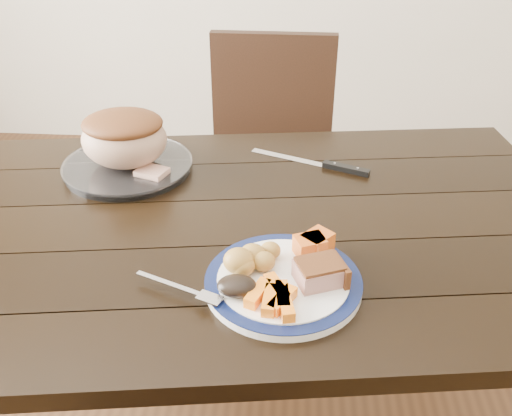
# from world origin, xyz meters

# --- Properties ---
(dining_table) EXTENTS (1.70, 1.10, 0.75)m
(dining_table) POSITION_xyz_m (-0.00, 0.00, 0.66)
(dining_table) COLOR black
(dining_table) RESTS_ON ground
(chair_far) EXTENTS (0.43, 0.44, 0.93)m
(chair_far) POSITION_xyz_m (0.08, 0.74, 0.52)
(chair_far) COLOR black
(chair_far) RESTS_ON ground
(dinner_plate) EXTENTS (0.29, 0.29, 0.02)m
(dinner_plate) POSITION_xyz_m (0.14, -0.21, 0.76)
(dinner_plate) COLOR white
(dinner_plate) RESTS_ON dining_table
(plate_rim) EXTENTS (0.29, 0.29, 0.02)m
(plate_rim) POSITION_xyz_m (0.14, -0.21, 0.77)
(plate_rim) COLOR #0B143A
(plate_rim) RESTS_ON dinner_plate
(serving_platter) EXTENTS (0.31, 0.31, 0.02)m
(serving_platter) POSITION_xyz_m (-0.26, 0.22, 0.76)
(serving_platter) COLOR white
(serving_platter) RESTS_ON dining_table
(pork_slice) EXTENTS (0.10, 0.09, 0.04)m
(pork_slice) POSITION_xyz_m (0.21, -0.21, 0.79)
(pork_slice) COLOR tan
(pork_slice) RESTS_ON dinner_plate
(roasted_potatoes) EXTENTS (0.10, 0.09, 0.05)m
(roasted_potatoes) POSITION_xyz_m (0.08, -0.18, 0.79)
(roasted_potatoes) COLOR gold
(roasted_potatoes) RESTS_ON dinner_plate
(carrot_batons) EXTENTS (0.09, 0.11, 0.02)m
(carrot_batons) POSITION_xyz_m (0.13, -0.27, 0.78)
(carrot_batons) COLOR orange
(carrot_batons) RESTS_ON dinner_plate
(pumpkin_wedges) EXTENTS (0.08, 0.08, 0.04)m
(pumpkin_wedges) POSITION_xyz_m (0.20, -0.13, 0.79)
(pumpkin_wedges) COLOR orange
(pumpkin_wedges) RESTS_ON dinner_plate
(dark_mushroom) EXTENTS (0.07, 0.05, 0.03)m
(dark_mushroom) POSITION_xyz_m (0.06, -0.26, 0.79)
(dark_mushroom) COLOR black
(dark_mushroom) RESTS_ON dinner_plate
(fork) EXTENTS (0.17, 0.09, 0.00)m
(fork) POSITION_xyz_m (-0.03, -0.25, 0.77)
(fork) COLOR silver
(fork) RESTS_ON dinner_plate
(roast_joint) EXTENTS (0.21, 0.18, 0.14)m
(roast_joint) POSITION_xyz_m (-0.26, 0.22, 0.83)
(roast_joint) COLOR tan
(roast_joint) RESTS_ON serving_platter
(cut_slice) EXTENTS (0.08, 0.08, 0.02)m
(cut_slice) POSITION_xyz_m (-0.18, 0.16, 0.78)
(cut_slice) COLOR tan
(cut_slice) RESTS_ON serving_platter
(carving_knife) EXTENTS (0.30, 0.14, 0.01)m
(carving_knife) POSITION_xyz_m (0.25, 0.26, 0.76)
(carving_knife) COLOR silver
(carving_knife) RESTS_ON dining_table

